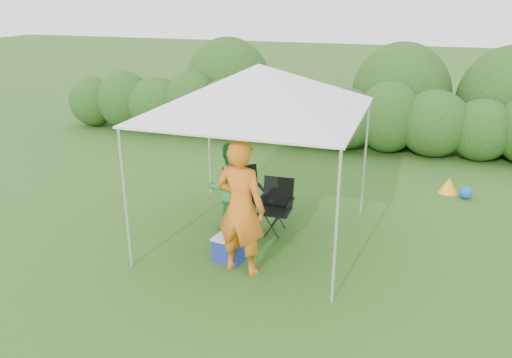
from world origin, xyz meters
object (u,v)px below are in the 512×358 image
(canopy, at_px, (259,89))
(chair_right, at_px, (276,202))
(chair_left, at_px, (245,191))
(man, at_px, (241,208))
(cooler, at_px, (229,249))
(woman, at_px, (229,187))

(canopy, relative_size, chair_right, 3.39)
(canopy, relative_size, chair_left, 3.20)
(chair_left, height_order, man, man)
(man, bearing_deg, cooler, -30.87)
(cooler, bearing_deg, man, -28.03)
(canopy, height_order, cooler, canopy)
(chair_right, distance_m, woman, 0.83)
(canopy, xyz_separation_m, chair_left, (-0.43, 0.55, -1.91))
(woman, bearing_deg, chair_left, -131.76)
(chair_right, distance_m, cooler, 1.32)
(canopy, distance_m, chair_left, 2.04)
(chair_right, xyz_separation_m, man, (-0.11, -1.44, 0.48))
(chair_right, distance_m, man, 1.52)
(man, relative_size, cooler, 3.92)
(man, xyz_separation_m, cooler, (-0.27, 0.22, -0.81))
(woman, bearing_deg, canopy, 141.56)
(canopy, height_order, chair_right, canopy)
(canopy, xyz_separation_m, cooler, (-0.17, -0.91, -2.27))
(man, bearing_deg, chair_right, -86.37)
(chair_right, relative_size, man, 0.46)
(canopy, xyz_separation_m, woman, (-0.54, 0.10, -1.69))
(chair_left, distance_m, cooler, 1.53)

